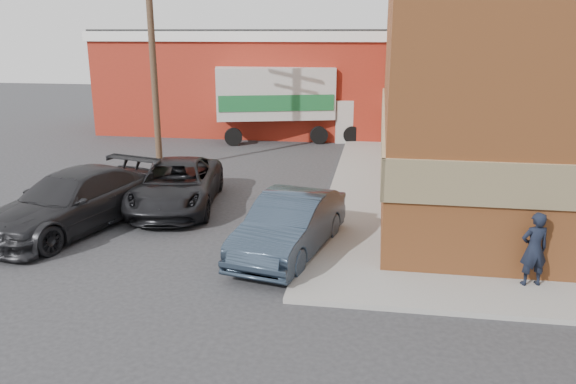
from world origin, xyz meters
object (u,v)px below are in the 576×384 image
at_px(man, 534,249).
at_px(box_truck, 289,99).
at_px(suv_a, 176,185).
at_px(utility_pole, 152,51).
at_px(suv_b, 72,201).
at_px(warehouse, 253,79).
at_px(sedan, 290,225).

relative_size(man, box_truck, 0.21).
xyz_separation_m(suv_a, box_truck, (1.74, 11.91, 1.43)).
bearing_deg(box_truck, utility_pole, -135.89).
height_order(utility_pole, man, utility_pole).
relative_size(suv_a, suv_b, 0.94).
bearing_deg(suv_a, man, -34.01).
bearing_deg(box_truck, man, -79.48).
bearing_deg(utility_pole, box_truck, 59.66).
relative_size(warehouse, sedan, 3.49).
xyz_separation_m(man, suv_a, (-9.79, 4.54, -0.21)).
bearing_deg(box_truck, warehouse, 109.92).
bearing_deg(man, box_truck, -78.86).
xyz_separation_m(warehouse, suv_a, (0.97, -15.71, -2.06)).
height_order(warehouse, utility_pole, utility_pole).
bearing_deg(suv_b, warehouse, 102.37).
bearing_deg(suv_a, utility_pole, 108.54).
bearing_deg(man, suv_a, -39.80).
bearing_deg(man, sedan, -27.50).
bearing_deg(warehouse, man, -62.02).
distance_m(warehouse, suv_a, 15.88).
distance_m(man, suv_b, 12.15).
relative_size(warehouse, suv_a, 3.03).
distance_m(warehouse, suv_b, 18.34).
bearing_deg(box_truck, suv_a, -113.86).
height_order(man, box_truck, box_truck).
relative_size(man, suv_b, 0.29).
distance_m(man, sedan, 5.70).
height_order(utility_pole, sedan, utility_pole).
distance_m(utility_pole, sedan, 11.17).
bearing_deg(sedan, warehouse, 117.31).
relative_size(utility_pole, suv_a, 1.67).
relative_size(man, suv_a, 0.31).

